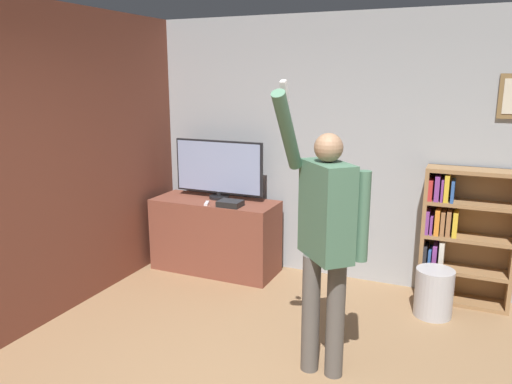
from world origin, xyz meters
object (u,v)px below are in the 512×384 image
at_px(person, 325,233).
at_px(television, 219,169).
at_px(game_console, 230,203).
at_px(waste_bin, 434,293).
at_px(bookshelf, 458,236).

bearing_deg(person, television, -176.53).
bearing_deg(game_console, person, -43.07).
distance_m(person, waste_bin, 1.65).
relative_size(television, game_console, 4.24).
height_order(bookshelf, waste_bin, bookshelf).
bearing_deg(waste_bin, bookshelf, 69.07).
relative_size(bookshelf, person, 0.62).
relative_size(television, waste_bin, 2.36).
height_order(television, game_console, television).
distance_m(television, person, 2.23).
xyz_separation_m(game_console, waste_bin, (2.02, -0.02, -0.60)).
distance_m(television, waste_bin, 2.47).
height_order(television, person, person).
height_order(television, waste_bin, television).
xyz_separation_m(television, game_console, (0.26, -0.26, -0.30)).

